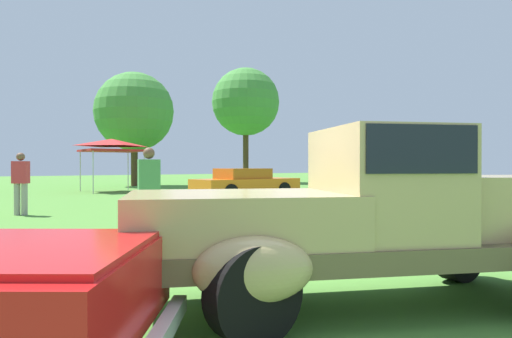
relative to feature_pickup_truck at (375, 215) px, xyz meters
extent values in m
plane|color=#4C8433|center=(-0.46, 0.34, -0.87)|extent=(120.00, 120.00, 0.00)
cube|color=brown|center=(-0.04, 0.02, -0.31)|extent=(4.72, 3.11, 0.20)
cube|color=tan|center=(1.20, -0.52, 0.07)|extent=(1.97, 1.66, 0.60)
cube|color=tan|center=(0.08, -0.03, 0.31)|extent=(1.54, 1.69, 1.04)
cube|color=black|center=(0.08, -0.03, 0.61)|extent=(1.46, 1.68, 0.40)
cube|color=tan|center=(-1.21, 0.52, -0.01)|extent=(2.36, 2.07, 0.48)
ellipsoid|color=tan|center=(1.56, 0.12, -0.31)|extent=(0.99, 0.69, 0.52)
ellipsoid|color=tan|center=(-0.92, 1.18, -0.31)|extent=(0.99, 0.69, 0.52)
ellipsoid|color=tan|center=(-1.49, -0.14, -0.31)|extent=(0.99, 0.69, 0.52)
cylinder|color=black|center=(1.56, 0.12, -0.49)|extent=(0.76, 0.24, 0.76)
cylinder|color=black|center=(-0.92, 1.18, -0.49)|extent=(0.76, 0.24, 0.76)
cylinder|color=black|center=(-1.49, -0.14, -0.49)|extent=(0.76, 0.24, 0.76)
cylinder|color=black|center=(-2.64, 0.72, -0.54)|extent=(0.66, 0.20, 0.66)
cube|color=orange|center=(6.86, 12.94, -0.37)|extent=(4.66, 2.05, 0.60)
cube|color=#BB5914|center=(6.68, 12.92, 0.13)|extent=(2.11, 1.60, 0.44)
cylinder|color=black|center=(8.28, 12.28, -0.55)|extent=(0.64, 0.22, 0.64)
cylinder|color=black|center=(5.56, 12.06, -0.55)|extent=(0.64, 0.22, 0.64)
cylinder|color=#9E998E|center=(-1.82, 10.89, -0.44)|extent=(0.16, 0.16, 0.86)
cylinder|color=#9E998E|center=(-1.66, 10.78, -0.44)|extent=(0.16, 0.16, 0.86)
cube|color=#D1333D|center=(-1.74, 10.84, 0.29)|extent=(0.47, 0.42, 0.60)
sphere|color=brown|center=(-1.74, 10.84, 0.71)|extent=(0.22, 0.22, 0.22)
cylinder|color=#383838|center=(-0.29, 5.44, -0.44)|extent=(0.16, 0.16, 0.86)
cylinder|color=#383838|center=(-0.09, 5.40, -0.44)|extent=(0.16, 0.16, 0.86)
cube|color=#4C9351|center=(-0.19, 5.42, 0.29)|extent=(0.44, 0.32, 0.60)
sphere|color=brown|center=(-0.19, 5.42, 0.71)|extent=(0.22, 0.22, 0.22)
cylinder|color=#B7B7BC|center=(4.92, 21.99, 0.16)|extent=(0.05, 0.05, 2.05)
cylinder|color=#B7B7BC|center=(4.92, 19.46, 0.16)|extent=(0.05, 0.05, 2.05)
cylinder|color=#B7B7BC|center=(2.39, 21.99, 0.16)|extent=(0.05, 0.05, 2.05)
cylinder|color=#B7B7BC|center=(2.39, 19.46, 0.16)|extent=(0.05, 0.05, 2.05)
cube|color=red|center=(3.66, 20.73, 1.23)|extent=(2.81, 2.81, 0.10)
pyramid|color=red|center=(3.66, 20.73, 1.65)|extent=(2.76, 2.76, 0.38)
cylinder|color=#47331E|center=(6.80, 26.36, 0.86)|extent=(0.44, 0.44, 3.45)
sphere|color=#428938|center=(6.80, 26.36, 3.99)|extent=(5.12, 5.12, 5.12)
cylinder|color=#47331E|center=(16.10, 27.37, 1.56)|extent=(0.44, 0.44, 4.87)
sphere|color=#428938|center=(16.10, 27.37, 5.45)|extent=(5.29, 5.29, 5.29)
camera|label=1|loc=(-3.40, -3.01, 0.48)|focal=32.32mm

